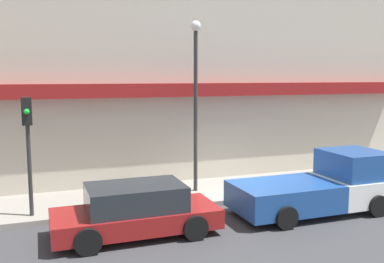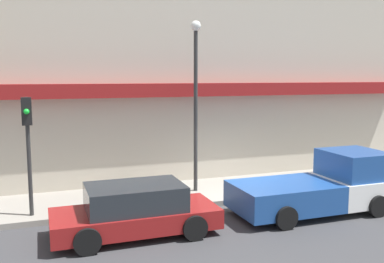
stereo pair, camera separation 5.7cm
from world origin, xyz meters
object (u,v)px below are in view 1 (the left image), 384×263
Objects in this scene: parked_car at (136,210)px; street_lamp at (196,87)px; fire_hydrant at (169,189)px; traffic_light at (28,135)px; pickup_truck at (323,186)px.

street_lamp reaches higher than parked_car.
traffic_light is (-4.37, -0.43, 2.11)m from fire_hydrant.
traffic_light is (-8.72, 2.06, 1.79)m from pickup_truck.
fire_hydrant is 3.64m from street_lamp.
street_lamp is (1.18, 0.60, 3.40)m from fire_hydrant.
street_lamp reaches higher than pickup_truck.
pickup_truck is 5.39m from street_lamp.
fire_hydrant is (1.70, 2.49, -0.19)m from parked_car.
fire_hydrant is (-4.36, 2.49, -0.32)m from pickup_truck.
traffic_light is (-5.55, -1.03, -1.29)m from street_lamp.
traffic_light is at bearing -174.40° from fire_hydrant.
traffic_light is at bearing 142.32° from parked_car.
pickup_truck is 0.87× the size of street_lamp.
street_lamp is at bearing 10.47° from traffic_light.
pickup_truck is 5.03m from fire_hydrant.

